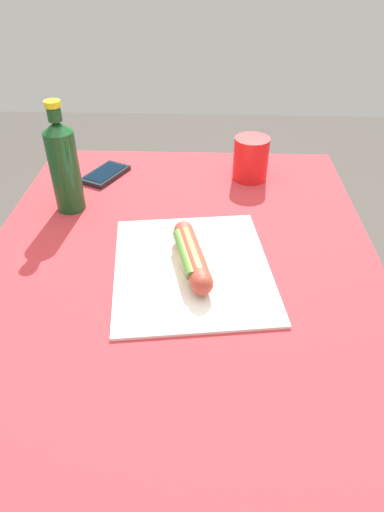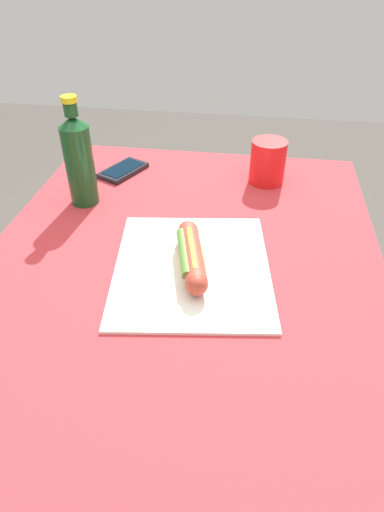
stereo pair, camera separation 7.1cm
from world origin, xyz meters
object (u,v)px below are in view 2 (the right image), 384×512
(hot_dog, at_px, (191,256))
(drinking_cup, at_px, (268,162))
(soda_bottle, at_px, (79,159))
(cell_phone, at_px, (123,170))

(hot_dog, height_order, drinking_cup, drinking_cup)
(soda_bottle, bearing_deg, cell_phone, -16.25)
(drinking_cup, bearing_deg, hot_dog, 160.60)
(cell_phone, distance_m, soda_bottle, 0.19)
(hot_dog, xyz_separation_m, soda_bottle, (0.21, 0.28, 0.08))
(drinking_cup, bearing_deg, cell_phone, 90.87)
(hot_dog, distance_m, cell_phone, 0.44)
(hot_dog, bearing_deg, drinking_cup, -19.40)
(drinking_cup, bearing_deg, soda_bottle, 111.63)
(hot_dog, bearing_deg, cell_phone, 32.52)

